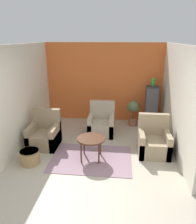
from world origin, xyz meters
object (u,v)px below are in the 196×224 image
object	(u,v)px
armchair_right	(153,142)
parrot	(153,82)
coffee_table	(91,140)
armchair_left	(45,135)
potted_plant	(133,110)
wicker_basket	(30,157)
birdcage	(151,107)
armchair_middle	(101,124)

from	to	relation	value
armchair_right	parrot	xyz separation A→B (m)	(0.13, 1.77, 1.11)
coffee_table	parrot	bearing A→B (deg)	54.30
armchair_left	parrot	xyz separation A→B (m)	(2.89, 1.68, 1.11)
potted_plant	armchair_left	bearing A→B (deg)	-145.16
wicker_basket	birdcage	bearing A→B (deg)	41.12
potted_plant	birdcage	bearing A→B (deg)	5.10
coffee_table	parrot	xyz separation A→B (m)	(1.59, 2.22, 0.92)
coffee_table	armchair_right	size ratio (longest dim) A/B	0.69
armchair_right	parrot	size ratio (longest dim) A/B	3.37
coffee_table	armchair_left	distance (m)	1.41
coffee_table	armchair_middle	xyz separation A→B (m)	(0.11, 1.45, -0.19)
coffee_table	birdcage	bearing A→B (deg)	54.28
coffee_table	wicker_basket	world-z (taller)	coffee_table
armchair_left	armchair_right	world-z (taller)	same
potted_plant	coffee_table	bearing A→B (deg)	-115.70
coffee_table	wicker_basket	bearing A→B (deg)	-165.72
armchair_right	wicker_basket	size ratio (longest dim) A/B	2.11
armchair_right	birdcage	bearing A→B (deg)	85.77
armchair_middle	birdcage	bearing A→B (deg)	27.17
armchair_left	parrot	world-z (taller)	parrot
armchair_middle	parrot	distance (m)	2.01
birdcage	armchair_right	bearing A→B (deg)	-94.23
armchair_right	potted_plant	size ratio (longest dim) A/B	1.13
potted_plant	wicker_basket	world-z (taller)	potted_plant
armchair_left	potted_plant	size ratio (longest dim) A/B	1.13
armchair_right	wicker_basket	world-z (taller)	armchair_right
birdcage	parrot	bearing A→B (deg)	90.00
birdcage	parrot	xyz separation A→B (m)	(0.00, 0.00, 0.79)
birdcage	armchair_left	bearing A→B (deg)	-149.88
armchair_left	armchair_right	xyz separation A→B (m)	(2.75, -0.10, 0.00)
armchair_middle	birdcage	world-z (taller)	birdcage
coffee_table	potted_plant	bearing A→B (deg)	64.30
potted_plant	armchair_right	bearing A→B (deg)	-76.31
birdcage	parrot	world-z (taller)	parrot
armchair_middle	armchair_left	bearing A→B (deg)	-146.92
armchair_middle	parrot	size ratio (longest dim) A/B	3.37
armchair_left	parrot	size ratio (longest dim) A/B	3.37
birdcage	armchair_middle	bearing A→B (deg)	-152.83
armchair_right	coffee_table	bearing A→B (deg)	-163.13
armchair_middle	potted_plant	world-z (taller)	armchair_middle
armchair_middle	birdcage	size ratio (longest dim) A/B	0.72
coffee_table	armchair_middle	size ratio (longest dim) A/B	0.69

